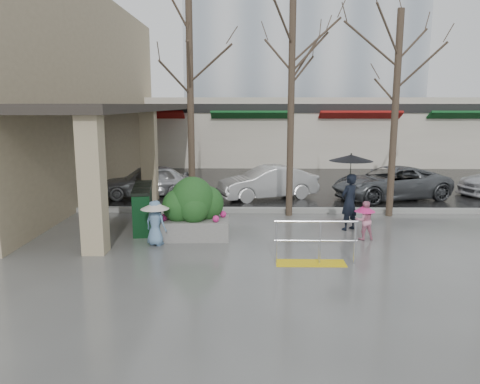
{
  "coord_description": "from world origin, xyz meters",
  "views": [
    {
      "loc": [
        -0.13,
        -11.52,
        3.61
      ],
      "look_at": [
        -0.37,
        0.79,
        1.3
      ],
      "focal_mm": 35.0,
      "sensor_mm": 36.0,
      "label": 1
    }
  ],
  "objects_px": {
    "child_pink": "(365,218)",
    "child_blue": "(155,218)",
    "car_a": "(147,181)",
    "car_c": "(390,183)",
    "tree_midwest": "(292,51)",
    "tree_west": "(190,57)",
    "tree_mideast": "(398,64)",
    "handrail": "(314,248)",
    "planter": "(193,209)",
    "car_b": "(268,183)",
    "woman": "(350,184)",
    "news_boxes": "(143,207)"
  },
  "relations": [
    {
      "from": "woman",
      "to": "handrail",
      "type": "bearing_deg",
      "value": 28.78
    },
    {
      "from": "child_pink",
      "to": "car_a",
      "type": "bearing_deg",
      "value": -46.87
    },
    {
      "from": "child_blue",
      "to": "car_a",
      "type": "relative_size",
      "value": 0.32
    },
    {
      "from": "tree_mideast",
      "to": "child_pink",
      "type": "bearing_deg",
      "value": -118.28
    },
    {
      "from": "tree_west",
      "to": "planter",
      "type": "xyz_separation_m",
      "value": [
        0.36,
        -2.77,
        -4.27
      ]
    },
    {
      "from": "car_a",
      "to": "car_c",
      "type": "bearing_deg",
      "value": 72.5
    },
    {
      "from": "news_boxes",
      "to": "car_a",
      "type": "height_order",
      "value": "car_a"
    },
    {
      "from": "woman",
      "to": "news_boxes",
      "type": "xyz_separation_m",
      "value": [
        -6.03,
        0.05,
        -0.74
      ]
    },
    {
      "from": "woman",
      "to": "planter",
      "type": "height_order",
      "value": "woman"
    },
    {
      "from": "tree_west",
      "to": "tree_mideast",
      "type": "distance_m",
      "value": 6.5
    },
    {
      "from": "woman",
      "to": "child_blue",
      "type": "xyz_separation_m",
      "value": [
        -5.33,
        -1.63,
        -0.65
      ]
    },
    {
      "from": "planter",
      "to": "car_b",
      "type": "xyz_separation_m",
      "value": [
        2.24,
        5.54,
        -0.18
      ]
    },
    {
      "from": "tree_west",
      "to": "news_boxes",
      "type": "bearing_deg",
      "value": -125.78
    },
    {
      "from": "planter",
      "to": "handrail",
      "type": "bearing_deg",
      "value": -34.12
    },
    {
      "from": "handrail",
      "to": "tree_west",
      "type": "height_order",
      "value": "tree_west"
    },
    {
      "from": "tree_midwest",
      "to": "child_pink",
      "type": "xyz_separation_m",
      "value": [
        1.8,
        -2.79,
        -4.64
      ]
    },
    {
      "from": "handrail",
      "to": "planter",
      "type": "distance_m",
      "value": 3.65
    },
    {
      "from": "tree_west",
      "to": "child_blue",
      "type": "distance_m",
      "value": 5.57
    },
    {
      "from": "car_b",
      "to": "car_c",
      "type": "xyz_separation_m",
      "value": [
        4.74,
        0.02,
        0.0
      ]
    },
    {
      "from": "news_boxes",
      "to": "child_blue",
      "type": "bearing_deg",
      "value": -77.46
    },
    {
      "from": "tree_midwest",
      "to": "tree_west",
      "type": "bearing_deg",
      "value": -180.0
    },
    {
      "from": "car_b",
      "to": "tree_mideast",
      "type": "bearing_deg",
      "value": 33.74
    },
    {
      "from": "handrail",
      "to": "car_b",
      "type": "distance_m",
      "value": 7.61
    },
    {
      "from": "car_c",
      "to": "tree_midwest",
      "type": "bearing_deg",
      "value": -71.87
    },
    {
      "from": "car_a",
      "to": "planter",
      "type": "bearing_deg",
      "value": 7.67
    },
    {
      "from": "tree_midwest",
      "to": "woman",
      "type": "height_order",
      "value": "tree_midwest"
    },
    {
      "from": "tree_midwest",
      "to": "planter",
      "type": "bearing_deg",
      "value": -135.78
    },
    {
      "from": "tree_midwest",
      "to": "car_c",
      "type": "height_order",
      "value": "tree_midwest"
    },
    {
      "from": "woman",
      "to": "child_pink",
      "type": "distance_m",
      "value": 1.28
    },
    {
      "from": "planter",
      "to": "car_a",
      "type": "xyz_separation_m",
      "value": [
        -2.53,
        5.88,
        -0.18
      ]
    },
    {
      "from": "woman",
      "to": "tree_west",
      "type": "bearing_deg",
      "value": -56.44
    },
    {
      "from": "handrail",
      "to": "planter",
      "type": "xyz_separation_m",
      "value": [
        -3.0,
        2.03,
        0.44
      ]
    },
    {
      "from": "handrail",
      "to": "planter",
      "type": "relative_size",
      "value": 0.96
    },
    {
      "from": "child_pink",
      "to": "child_blue",
      "type": "relative_size",
      "value": 0.89
    },
    {
      "from": "handrail",
      "to": "car_c",
      "type": "relative_size",
      "value": 0.42
    },
    {
      "from": "tree_west",
      "to": "tree_midwest",
      "type": "height_order",
      "value": "tree_midwest"
    },
    {
      "from": "car_b",
      "to": "car_c",
      "type": "distance_m",
      "value": 4.74
    },
    {
      "from": "tree_mideast",
      "to": "child_blue",
      "type": "distance_m",
      "value": 8.86
    },
    {
      "from": "news_boxes",
      "to": "planter",
      "type": "bearing_deg",
      "value": -42.64
    },
    {
      "from": "child_blue",
      "to": "car_b",
      "type": "xyz_separation_m",
      "value": [
        3.15,
        6.2,
        -0.09
      ]
    },
    {
      "from": "planter",
      "to": "news_boxes",
      "type": "bearing_deg",
      "value": 147.41
    },
    {
      "from": "tree_west",
      "to": "car_b",
      "type": "bearing_deg",
      "value": 46.84
    },
    {
      "from": "child_pink",
      "to": "car_c",
      "type": "relative_size",
      "value": 0.23
    },
    {
      "from": "tree_mideast",
      "to": "car_b",
      "type": "xyz_separation_m",
      "value": [
        -3.9,
        2.77,
        -4.23
      ]
    },
    {
      "from": "child_blue",
      "to": "news_boxes",
      "type": "bearing_deg",
      "value": -43.58
    },
    {
      "from": "child_pink",
      "to": "planter",
      "type": "xyz_separation_m",
      "value": [
        -4.64,
        0.02,
        0.22
      ]
    },
    {
      "from": "tree_midwest",
      "to": "car_a",
      "type": "bearing_deg",
      "value": 149.92
    },
    {
      "from": "child_pink",
      "to": "child_blue",
      "type": "distance_m",
      "value": 5.59
    },
    {
      "from": "planter",
      "to": "car_b",
      "type": "height_order",
      "value": "planter"
    },
    {
      "from": "tree_midwest",
      "to": "tree_mideast",
      "type": "height_order",
      "value": "tree_midwest"
    }
  ]
}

